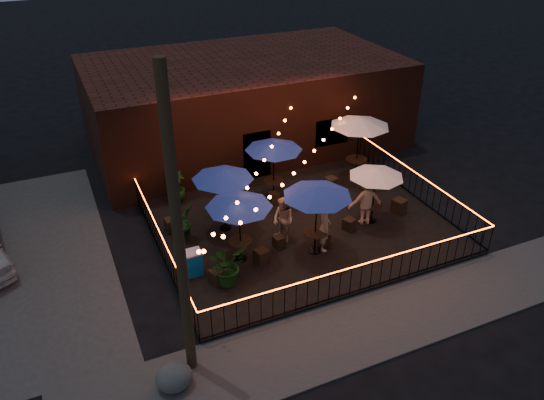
{
  "coord_description": "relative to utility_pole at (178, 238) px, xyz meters",
  "views": [
    {
      "loc": [
        -7.41,
        -12.19,
        10.63
      ],
      "look_at": [
        -0.93,
        2.39,
        1.22
      ],
      "focal_mm": 35.0,
      "sensor_mm": 36.0,
      "label": 1
    }
  ],
  "objects": [
    {
      "name": "cafe_table_0",
      "position": [
        2.73,
        3.59,
        -1.72
      ],
      "size": [
        2.78,
        2.78,
        2.33
      ],
      "rotation": [
        0.0,
        0.0,
        0.41
      ],
      "color": "black",
      "rests_on": "patio"
    },
    {
      "name": "cafe_table_1",
      "position": [
        2.87,
        5.51,
        -1.71
      ],
      "size": [
        2.74,
        2.74,
        2.34
      ],
      "rotation": [
        0.0,
        0.0,
        0.37
      ],
      "color": "black",
      "rests_on": "patio"
    },
    {
      "name": "brick_building",
      "position": [
        6.4,
        12.59,
        -2.0
      ],
      "size": [
        14.0,
        8.0,
        4.0
      ],
      "color": "#3A1A0F",
      "rests_on": "ground"
    },
    {
      "name": "fence_right",
      "position": [
        10.4,
        4.6,
        -3.34
      ],
      "size": [
        0.04,
        8.0,
        1.04
      ],
      "rotation": [
        0.0,
        0.0,
        1.57
      ],
      "color": "black",
      "rests_on": "patio"
    },
    {
      "name": "potted_shrub_a",
      "position": [
        1.94,
        2.64,
        -3.2
      ],
      "size": [
        1.49,
        1.42,
        1.3
      ],
      "primitive_type": "imported",
      "rotation": [
        0.0,
        0.0,
        0.43
      ],
      "color": "#173E13",
      "rests_on": "patio"
    },
    {
      "name": "festoon_lights",
      "position": [
        4.39,
        4.3,
        -1.48
      ],
      "size": [
        10.02,
        8.72,
        1.32
      ],
      "color": "#FF5A26",
      "rests_on": "ground"
    },
    {
      "name": "bistro_chair_2",
      "position": [
        1.09,
        6.11,
        -3.6
      ],
      "size": [
        0.46,
        0.46,
        0.5
      ],
      "primitive_type": "cube",
      "rotation": [
        0.0,
        0.0,
        0.08
      ],
      "color": "black",
      "rests_on": "patio"
    },
    {
      "name": "bistro_chair_7",
      "position": [
        6.8,
        6.55,
        -3.63
      ],
      "size": [
        0.45,
        0.45,
        0.45
      ],
      "primitive_type": "cube",
      "rotation": [
        0.0,
        0.0,
        3.34
      ],
      "color": "black",
      "rests_on": "patio"
    },
    {
      "name": "patron_b",
      "position": [
        4.44,
        4.01,
        -3.03
      ],
      "size": [
        0.85,
        0.96,
        1.64
      ],
      "primitive_type": "imported",
      "rotation": [
        0.0,
        0.0,
        -1.24
      ],
      "color": "tan",
      "rests_on": "patio"
    },
    {
      "name": "patron_c",
      "position": [
        7.6,
        3.84,
        -2.89
      ],
      "size": [
        1.35,
        0.94,
        1.92
      ],
      "primitive_type": "imported",
      "rotation": [
        0.0,
        0.0,
        2.95
      ],
      "color": "tan",
      "rests_on": "patio"
    },
    {
      "name": "cafe_table_2",
      "position": [
        5.14,
        3.0,
        -1.59
      ],
      "size": [
        2.26,
        2.26,
        2.48
      ],
      "rotation": [
        0.0,
        0.0,
        0.01
      ],
      "color": "black",
      "rests_on": "patio"
    },
    {
      "name": "sidewalk",
      "position": [
        5.4,
        -0.65,
        -3.98
      ],
      "size": [
        18.0,
        2.5,
        0.05
      ],
      "primitive_type": "cube",
      "color": "#403E3B",
      "rests_on": "ground"
    },
    {
      "name": "ground",
      "position": [
        5.4,
        2.6,
        -4.0
      ],
      "size": [
        110.0,
        110.0,
        0.0
      ],
      "primitive_type": "plane",
      "color": "black",
      "rests_on": "ground"
    },
    {
      "name": "bistro_chair_8",
      "position": [
        6.86,
        3.66,
        -3.63
      ],
      "size": [
        0.48,
        0.48,
        0.43
      ],
      "primitive_type": "cube",
      "rotation": [
        0.0,
        0.0,
        0.39
      ],
      "color": "black",
      "rests_on": "patio"
    },
    {
      "name": "bistro_chair_10",
      "position": [
        7.74,
        6.5,
        -3.6
      ],
      "size": [
        0.51,
        0.51,
        0.5
      ],
      "primitive_type": "cube",
      "rotation": [
        0.0,
        0.0,
        0.25
      ],
      "color": "black",
      "rests_on": "patio"
    },
    {
      "name": "potted_shrub_b",
      "position": [
        1.39,
        5.44,
        -3.16
      ],
      "size": [
        0.94,
        0.85,
        1.39
      ],
      "primitive_type": "imported",
      "rotation": [
        0.0,
        0.0,
        0.37
      ],
      "color": "#163912",
      "rests_on": "patio"
    },
    {
      "name": "fence_left",
      "position": [
        0.4,
        4.6,
        -3.34
      ],
      "size": [
        0.04,
        8.0,
        1.04
      ],
      "rotation": [
        0.0,
        0.0,
        1.57
      ],
      "color": "black",
      "rests_on": "patio"
    },
    {
      "name": "bistro_chair_3",
      "position": [
        2.9,
        6.48,
        -3.65
      ],
      "size": [
        0.42,
        0.42,
        0.4
      ],
      "primitive_type": "cube",
      "rotation": [
        0.0,
        0.0,
        3.45
      ],
      "color": "black",
      "rests_on": "patio"
    },
    {
      "name": "potted_shrub_c",
      "position": [
        1.81,
        8.08,
        -3.22
      ],
      "size": [
        0.88,
        0.88,
        1.25
      ],
      "primitive_type": "imported",
      "rotation": [
        0.0,
        0.0,
        0.29
      ],
      "color": "#133710",
      "rests_on": "patio"
    },
    {
      "name": "bistro_chair_9",
      "position": [
        9.18,
        3.93,
        -3.59
      ],
      "size": [
        0.54,
        0.54,
        0.52
      ],
      "primitive_type": "cube",
      "rotation": [
        0.0,
        0.0,
        3.43
      ],
      "color": "black",
      "rests_on": "patio"
    },
    {
      "name": "cooler",
      "position": [
        1.06,
        3.47,
        -3.42
      ],
      "size": [
        0.65,
        0.47,
        0.84
      ],
      "rotation": [
        0.0,
        0.0,
        0.01
      ],
      "color": "#0E58A8",
      "rests_on": "patio"
    },
    {
      "name": "bistro_chair_11",
      "position": [
        9.88,
        7.12,
        -3.65
      ],
      "size": [
        0.41,
        0.41,
        0.4
      ],
      "primitive_type": "cube",
      "rotation": [
        0.0,
        0.0,
        2.89
      ],
      "color": "black",
      "rests_on": "patio"
    },
    {
      "name": "fence_front",
      "position": [
        5.4,
        0.6,
        -3.34
      ],
      "size": [
        10.0,
        0.04,
        1.04
      ],
      "color": "black",
      "rests_on": "patio"
    },
    {
      "name": "utility_pole",
      "position": [
        0.0,
        0.0,
        0.0
      ],
      "size": [
        0.26,
        0.26,
        8.0
      ],
      "primitive_type": "cylinder",
      "color": "#342615",
      "rests_on": "ground"
    },
    {
      "name": "bistro_chair_0",
      "position": [
        1.63,
        2.74,
        -3.61
      ],
      "size": [
        0.52,
        0.52,
        0.48
      ],
      "primitive_type": "cube",
      "rotation": [
        0.0,
        0.0,
        0.33
      ],
      "color": "black",
      "rests_on": "patio"
    },
    {
      "name": "cafe_table_5",
      "position": [
        9.2,
        7.01,
        -1.42
      ],
      "size": [
        2.75,
        2.75,
        2.66
      ],
      "rotation": [
        0.0,
        0.0,
        -0.15
      ],
      "color": "black",
      "rests_on": "patio"
    },
    {
      "name": "patio",
      "position": [
        5.4,
        4.6,
        -3.92
      ],
      "size": [
        10.0,
        8.0,
        0.15
      ],
      "primitive_type": "cube",
      "color": "black",
      "rests_on": "ground"
    },
    {
      "name": "cafe_table_3",
      "position": [
        5.35,
        6.83,
        -1.66
      ],
      "size": [
        2.81,
        2.81,
        2.4
      ],
      "rotation": [
        0.0,
        0.0,
        -0.37
      ],
      "color": "black",
      "rests_on": "patio"
    },
    {
      "name": "patron_a",
      "position": [
        5.48,
        3.02,
        -2.97
      ],
      "size": [
        0.63,
        0.75,
        1.76
      ],
      "primitive_type": "imported",
      "rotation": [
        0.0,
        0.0,
        1.18
      ],
      "color": "tan",
      "rests_on": "patio"
    },
    {
      "name": "cafe_table_4",
      "position": [
        7.9,
        3.81,
        -1.89
      ],
      "size": [
        2.19,
        2.19,
        2.14
      ],
      "rotation": [
        0.0,
        0.0,
        -0.14
      ],
      "color": "black",
      "rests_on": "patio"
    },
    {
      "name": "bistro_chair_6",
      "position": [
        5.19,
        6.46,
        -3.64
      ],
      "size": [
        0.39,
        0.39,
        0.42
      ],
      "primitive_type": "cube",
      "rotation": [
        0.0,
        0.0,
        0.09
      ],
      "color": "black",
      "rests_on": "patio"
    },
    {
      "name": "bistro_chair_5",
      "position": [
        5.63,
        3.23,
        -3.61
      ],
      "size": [
        0.54,
        0.54,
        0.48
      ],
      "primitive_type": "cube",
      "rotation": [
        0.0,
        0.0,
        2.72
      ],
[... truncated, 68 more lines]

